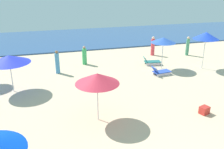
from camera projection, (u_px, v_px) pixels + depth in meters
The scene contains 12 objects.
ocean at pixel (78, 38), 28.53m from camera, with size 60.00×11.24×0.12m, color #2F5085.
umbrella_0 at pixel (97, 78), 11.06m from camera, with size 2.04×2.04×2.38m.
umbrella_1 at pixel (206, 36), 17.89m from camera, with size 1.86×1.86×2.79m.
umbrella_5 at pixel (9, 59), 14.15m from camera, with size 2.43×2.43×2.26m.
umbrella_6 at pixel (163, 40), 18.01m from camera, with size 1.83×1.83×2.41m.
lounge_chair_6_0 at pixel (151, 62), 19.52m from camera, with size 1.44×0.81×0.66m.
lounge_chair_6_1 at pixel (161, 72), 17.38m from camera, with size 1.43×0.77×0.68m.
beachgoer_0 at pixel (153, 46), 21.91m from camera, with size 0.34×0.34×1.70m.
beachgoer_2 at pixel (84, 56), 19.50m from camera, with size 0.39×0.39×1.49m.
beachgoer_5 at pixel (57, 63), 17.52m from camera, with size 0.42×0.42×1.70m.
beachgoer_7 at pixel (188, 46), 21.88m from camera, with size 0.36×0.36×1.71m.
cooler_box_1 at pixel (204, 110), 12.28m from camera, with size 0.45×0.37×0.38m, color red.
Camera 1 is at (-3.85, -3.81, 6.24)m, focal length 39.20 mm.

